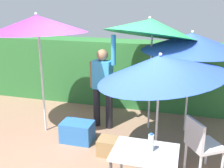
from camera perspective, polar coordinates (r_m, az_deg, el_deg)
name	(u,v)px	position (r m, az deg, el deg)	size (l,w,h in m)	color
ground_plane	(107,149)	(5.04, -0.95, -13.01)	(24.00, 24.00, 0.00)	#937056
hedge_row	(134,74)	(6.73, 4.43, 2.11)	(8.00, 0.70, 1.56)	#2D7033
umbrella_rainbow	(151,27)	(5.25, 7.94, 11.38)	(1.78, 1.76, 2.40)	silver
umbrella_orange	(160,67)	(4.19, 9.71, 3.52)	(1.95, 1.93, 1.88)	silver
umbrella_yellow	(37,24)	(5.24, -15.00, 11.68)	(1.82, 1.82, 2.32)	silver
umbrella_navy	(192,42)	(5.31, 15.94, 8.24)	(1.83, 1.83, 1.97)	silver
person_vendor	(103,83)	(5.48, -1.91, 0.23)	(0.56, 0.27, 1.88)	black
chair_plastic	(201,143)	(4.36, 17.69, -11.46)	(0.61, 0.61, 0.89)	silver
cooler_box	(77,132)	(5.23, -7.07, -9.61)	(0.57, 0.38, 0.37)	#2D6BB7
crate_cardboard	(109,147)	(4.82, -0.57, -12.62)	(0.37, 0.31, 0.29)	#9E7A4C
folding_table	(145,158)	(3.57, 6.70, -14.75)	(0.80, 0.60, 0.76)	#4C4C51
bottle_water	(151,143)	(3.48, 7.93, -11.76)	(0.07, 0.07, 0.24)	silver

